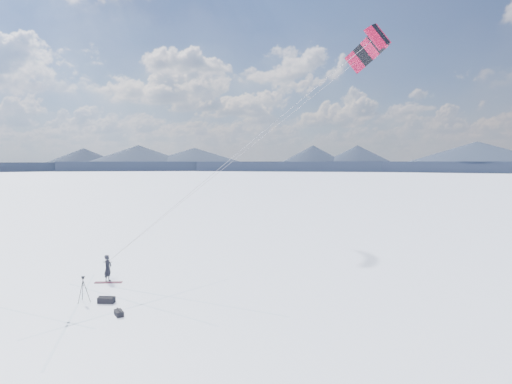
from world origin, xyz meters
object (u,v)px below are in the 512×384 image
(snowkiter, at_px, (108,281))
(snowboard, at_px, (108,282))
(gear_bag_b, at_px, (119,313))
(gear_bag_a, at_px, (106,300))
(tripod, at_px, (83,285))

(snowkiter, height_order, snowboard, snowkiter)
(snowboard, relative_size, gear_bag_b, 2.32)
(snowkiter, relative_size, gear_bag_b, 2.33)
(gear_bag_a, bearing_deg, gear_bag_b, -52.69)
(gear_bag_b, bearing_deg, snowkiter, 172.61)
(tripod, xyz_separation_m, gear_bag_a, (1.24, 0.17, -0.72))
(gear_bag_a, bearing_deg, snowboard, 110.83)
(snowboard, height_order, tripod, tripod)
(snowkiter, bearing_deg, tripod, -167.03)
(gear_bag_a, height_order, gear_bag_b, gear_bag_a)
(snowkiter, xyz_separation_m, gear_bag_a, (2.24, -3.57, 0.17))
(snowboard, distance_m, gear_bag_b, 6.05)
(snowkiter, relative_size, tripod, 1.19)
(snowkiter, relative_size, gear_bag_a, 1.84)
(tripod, bearing_deg, gear_bag_a, -8.92)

